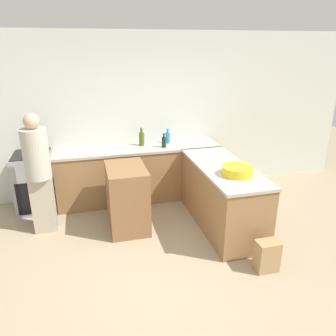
{
  "coord_description": "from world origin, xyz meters",
  "views": [
    {
      "loc": [
        -0.81,
        -3.12,
        2.47
      ],
      "look_at": [
        0.2,
        0.77,
        0.95
      ],
      "focal_mm": 35.0,
      "sensor_mm": 36.0,
      "label": 1
    }
  ],
  "objects_px": {
    "range_oven": "(35,182)",
    "island_table": "(127,198)",
    "mixing_bowl": "(238,171)",
    "dish_soap_bottle": "(168,137)",
    "olive_oil_bottle": "(142,139)",
    "wine_bottle_dark": "(164,142)",
    "paper_bag": "(267,256)",
    "person_by_range": "(39,170)"
  },
  "relations": [
    {
      "from": "range_oven",
      "to": "dish_soap_bottle",
      "type": "height_order",
      "value": "dish_soap_bottle"
    },
    {
      "from": "mixing_bowl",
      "to": "wine_bottle_dark",
      "type": "xyz_separation_m",
      "value": [
        -0.62,
        1.42,
        0.03
      ]
    },
    {
      "from": "paper_bag",
      "to": "olive_oil_bottle",
      "type": "bearing_deg",
      "value": 113.11
    },
    {
      "from": "range_oven",
      "to": "island_table",
      "type": "height_order",
      "value": "range_oven"
    },
    {
      "from": "wine_bottle_dark",
      "to": "dish_soap_bottle",
      "type": "height_order",
      "value": "dish_soap_bottle"
    },
    {
      "from": "mixing_bowl",
      "to": "olive_oil_bottle",
      "type": "bearing_deg",
      "value": 120.43
    },
    {
      "from": "mixing_bowl",
      "to": "person_by_range",
      "type": "height_order",
      "value": "person_by_range"
    },
    {
      "from": "wine_bottle_dark",
      "to": "paper_bag",
      "type": "distance_m",
      "value": 2.42
    },
    {
      "from": "island_table",
      "to": "olive_oil_bottle",
      "type": "height_order",
      "value": "olive_oil_bottle"
    },
    {
      "from": "island_table",
      "to": "olive_oil_bottle",
      "type": "bearing_deg",
      "value": 67.74
    },
    {
      "from": "dish_soap_bottle",
      "to": "person_by_range",
      "type": "xyz_separation_m",
      "value": [
        -1.99,
        -0.82,
        -0.1
      ]
    },
    {
      "from": "mixing_bowl",
      "to": "dish_soap_bottle",
      "type": "relative_size",
      "value": 1.59
    },
    {
      "from": "person_by_range",
      "to": "paper_bag",
      "type": "bearing_deg",
      "value": -31.7
    },
    {
      "from": "range_oven",
      "to": "mixing_bowl",
      "type": "bearing_deg",
      "value": -30.23
    },
    {
      "from": "paper_bag",
      "to": "range_oven",
      "type": "bearing_deg",
      "value": 139.76
    },
    {
      "from": "range_oven",
      "to": "mixing_bowl",
      "type": "distance_m",
      "value": 3.13
    },
    {
      "from": "range_oven",
      "to": "olive_oil_bottle",
      "type": "bearing_deg",
      "value": 1.93
    },
    {
      "from": "person_by_range",
      "to": "dish_soap_bottle",
      "type": "bearing_deg",
      "value": 22.49
    },
    {
      "from": "dish_soap_bottle",
      "to": "olive_oil_bottle",
      "type": "xyz_separation_m",
      "value": [
        -0.45,
        -0.03,
        0.02
      ]
    },
    {
      "from": "island_table",
      "to": "dish_soap_bottle",
      "type": "relative_size",
      "value": 3.65
    },
    {
      "from": "olive_oil_bottle",
      "to": "paper_bag",
      "type": "height_order",
      "value": "olive_oil_bottle"
    },
    {
      "from": "range_oven",
      "to": "mixing_bowl",
      "type": "relative_size",
      "value": 2.32
    },
    {
      "from": "range_oven",
      "to": "wine_bottle_dark",
      "type": "height_order",
      "value": "wine_bottle_dark"
    },
    {
      "from": "mixing_bowl",
      "to": "paper_bag",
      "type": "xyz_separation_m",
      "value": [
        0.06,
        -0.76,
        -0.78
      ]
    },
    {
      "from": "range_oven",
      "to": "person_by_range",
      "type": "xyz_separation_m",
      "value": [
        0.18,
        -0.74,
        0.45
      ]
    },
    {
      "from": "wine_bottle_dark",
      "to": "olive_oil_bottle",
      "type": "relative_size",
      "value": 0.78
    },
    {
      "from": "wine_bottle_dark",
      "to": "range_oven",
      "type": "bearing_deg",
      "value": 176.19
    },
    {
      "from": "range_oven",
      "to": "paper_bag",
      "type": "bearing_deg",
      "value": -40.24
    },
    {
      "from": "person_by_range",
      "to": "paper_bag",
      "type": "height_order",
      "value": "person_by_range"
    },
    {
      "from": "olive_oil_bottle",
      "to": "person_by_range",
      "type": "xyz_separation_m",
      "value": [
        -1.54,
        -0.79,
        -0.12
      ]
    },
    {
      "from": "wine_bottle_dark",
      "to": "person_by_range",
      "type": "relative_size",
      "value": 0.14
    },
    {
      "from": "island_table",
      "to": "person_by_range",
      "type": "distance_m",
      "value": 1.24
    },
    {
      "from": "island_table",
      "to": "mixing_bowl",
      "type": "relative_size",
      "value": 2.3
    },
    {
      "from": "dish_soap_bottle",
      "to": "paper_bag",
      "type": "relative_size",
      "value": 0.67
    },
    {
      "from": "paper_bag",
      "to": "dish_soap_bottle",
      "type": "bearing_deg",
      "value": 103.1
    },
    {
      "from": "range_oven",
      "to": "island_table",
      "type": "distance_m",
      "value": 1.61
    },
    {
      "from": "wine_bottle_dark",
      "to": "dish_soap_bottle",
      "type": "distance_m",
      "value": 0.26
    },
    {
      "from": "range_oven",
      "to": "island_table",
      "type": "xyz_separation_m",
      "value": [
        1.32,
        -0.93,
        -0.0
      ]
    },
    {
      "from": "range_oven",
      "to": "olive_oil_bottle",
      "type": "height_order",
      "value": "olive_oil_bottle"
    },
    {
      "from": "olive_oil_bottle",
      "to": "paper_bag",
      "type": "relative_size",
      "value": 0.78
    },
    {
      "from": "range_oven",
      "to": "paper_bag",
      "type": "relative_size",
      "value": 2.45
    },
    {
      "from": "mixing_bowl",
      "to": "dish_soap_bottle",
      "type": "xyz_separation_m",
      "value": [
        -0.49,
        1.64,
        0.04
      ]
    }
  ]
}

